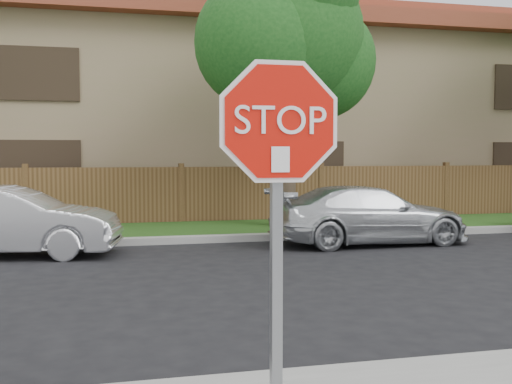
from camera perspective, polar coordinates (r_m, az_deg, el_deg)
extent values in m
plane|color=black|center=(5.56, 6.27, -17.04)|extent=(90.00, 90.00, 0.00)
cube|color=gray|center=(13.30, -5.57, -4.50)|extent=(70.00, 0.30, 0.15)
cube|color=#1E4714|center=(14.92, -6.42, -3.67)|extent=(70.00, 3.00, 0.12)
cube|color=#51351C|center=(16.43, -7.11, -0.41)|extent=(70.00, 0.12, 1.60)
cube|color=#9A885F|center=(21.99, -8.73, 6.34)|extent=(34.00, 8.00, 6.00)
cube|color=brown|center=(22.38, -8.81, 14.68)|extent=(35.20, 9.20, 0.50)
cube|color=brown|center=(22.50, -8.83, 16.18)|extent=(33.00, 5.50, 0.70)
cylinder|color=#382B21|center=(15.20, 2.99, 3.66)|extent=(0.44, 0.44, 3.92)
sphere|color=#164A17|center=(15.48, 3.03, 14.61)|extent=(3.80, 3.80, 3.80)
sphere|color=#164A17|center=(15.94, 5.89, 12.24)|extent=(3.00, 3.00, 3.00)
sphere|color=#164A17|center=(14.85, 0.41, 13.99)|extent=(3.20, 3.20, 3.20)
cube|color=gray|center=(3.66, 1.94, -7.58)|extent=(0.06, 0.06, 2.30)
cylinder|color=white|center=(3.53, 2.25, 6.70)|extent=(1.01, 0.02, 1.01)
cylinder|color=red|center=(3.52, 2.30, 6.71)|extent=(0.93, 0.02, 0.93)
cube|color=white|center=(3.50, 2.35, 3.12)|extent=(0.11, 0.00, 0.15)
imported|color=silver|center=(12.34, -22.41, -2.62)|extent=(4.24, 2.06, 1.34)
imported|color=silver|center=(13.23, 10.70, -2.16)|extent=(4.39, 1.87, 1.26)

